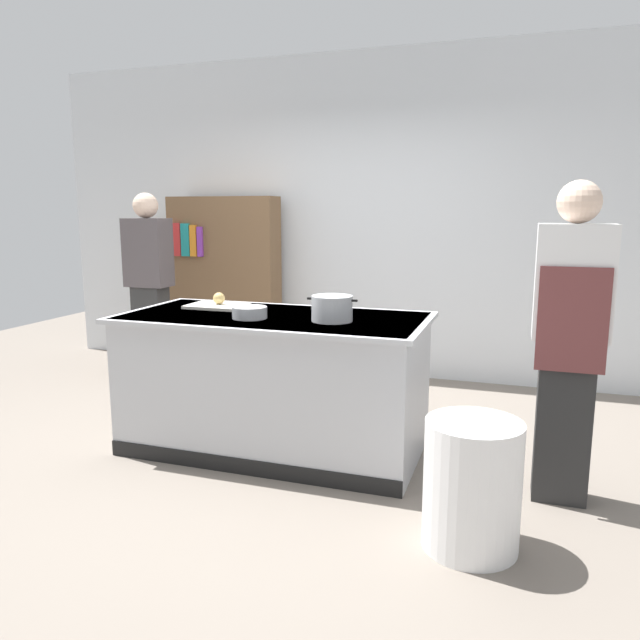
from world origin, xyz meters
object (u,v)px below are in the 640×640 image
stock_pot (332,308)px  bookshelf (225,284)px  person_guest (149,285)px  trash_bin (472,485)px  onion (219,298)px  mixing_bowl (250,312)px  person_chef (569,336)px

stock_pot → bookshelf: 2.53m
stock_pot → person_guest: person_guest is taller
trash_bin → bookshelf: bearing=135.0°
onion → mixing_bowl: bearing=-40.7°
trash_bin → person_chef: (0.42, 0.66, 0.61)m
mixing_bowl → bookshelf: bookshelf is taller
trash_bin → person_chef: person_chef is taller
onion → stock_pot: 0.95m
trash_bin → stock_pot: bearing=140.7°
onion → trash_bin: size_ratio=0.13×
trash_bin → bookshelf: (-2.62, 2.62, 0.54)m
person_guest → person_chef: bearing=69.7°
onion → bookshelf: (-0.79, 1.60, -0.11)m
onion → mixing_bowl: size_ratio=0.38×
stock_pot → person_chef: (1.34, -0.10, -0.06)m
bookshelf → person_guest: bearing=-116.1°
mixing_bowl → person_guest: bearing=142.2°
person_chef → trash_bin: bearing=149.1°
onion → stock_pot: bearing=-16.4°
mixing_bowl → person_chef: (1.86, -0.02, -0.02)m
person_guest → onion: bearing=52.8°
trash_bin → person_chef: 0.99m
trash_bin → person_guest: size_ratio=0.36×
stock_pot → trash_bin: 1.37m
onion → mixing_bowl: (0.39, -0.34, -0.02)m
stock_pot → person_chef: bearing=-4.1°
person_chef → mixing_bowl: bearing=91.0°
trash_bin → person_guest: bearing=147.8°
onion → person_guest: (-1.15, 0.86, -0.05)m
trash_bin → mixing_bowl: bearing=154.6°
person_chef → stock_pot: bearing=87.6°
onion → stock_pot: size_ratio=0.26×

